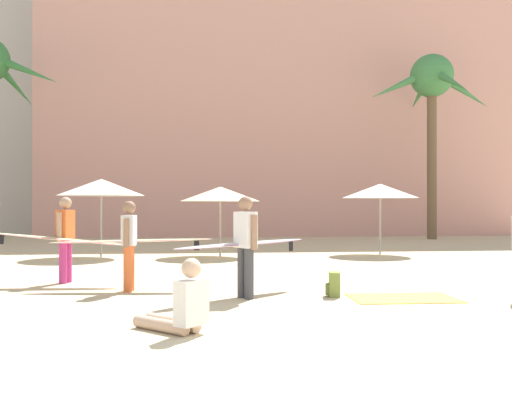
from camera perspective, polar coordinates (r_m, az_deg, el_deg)
The scene contains 13 objects.
ground at distance 6.88m, azimuth 6.57°, elevation -13.13°, with size 120.00×120.00×0.00m, color #C6B28C.
hotel_pink at distance 34.78m, azimuth 2.28°, elevation 10.07°, with size 25.88×9.45×15.45m, color #DB9989.
hotel_tower_gray at distance 41.27m, azimuth -21.81°, elevation 16.57°, with size 18.57×10.54×26.85m, color #BCB7AD.
palm_tree_far_left at distance 29.04m, azimuth 17.10°, elevation 11.01°, with size 6.39×6.48×8.80m.
cafe_umbrella_0 at distance 17.93m, azimuth -3.58°, elevation 1.10°, with size 2.51×2.51×2.17m.
cafe_umbrella_1 at distance 19.03m, azimuth 12.24°, elevation 1.37°, with size 2.47×2.47×2.29m.
cafe_umbrella_3 at distance 18.22m, azimuth -15.14°, elevation 1.70°, with size 2.66×2.66×2.40m.
beach_towel at distance 10.04m, azimuth 14.42°, elevation -8.96°, with size 1.76×1.09×0.01m, color #F4CC4C.
backpack at distance 10.00m, azimuth 7.74°, elevation -7.87°, with size 0.28×0.33×0.42m.
person_near_left at distance 7.16m, azimuth -7.50°, elevation -10.04°, with size 0.96×0.95×0.92m.
person_mid_center at distance 10.82m, azimuth -12.44°, elevation -3.56°, with size 3.10×0.88×1.65m.
person_far_left at distance 9.79m, azimuth -1.11°, elevation -3.79°, with size 2.61×2.18×1.72m.
person_far_right at distance 12.13m, azimuth -18.53°, elevation -3.03°, with size 3.02×0.95×1.74m.
Camera 1 is at (-1.46, -6.54, 1.54)m, focal length 40.23 mm.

